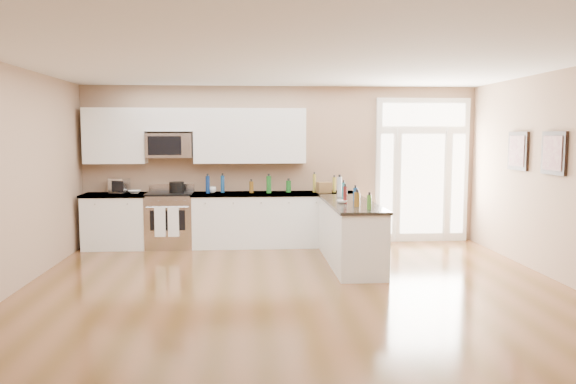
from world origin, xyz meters
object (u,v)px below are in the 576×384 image
(peninsula_cabinet, at_px, (350,235))
(stockpot, at_px, (177,187))
(toaster_oven, at_px, (119,186))
(kitchen_range, at_px, (170,220))

(peninsula_cabinet, xyz_separation_m, stockpot, (-2.76, 1.47, 0.61))
(toaster_oven, bearing_deg, kitchen_range, 15.26)
(peninsula_cabinet, bearing_deg, stockpot, 151.98)
(peninsula_cabinet, height_order, kitchen_range, kitchen_range)
(peninsula_cabinet, distance_m, stockpot, 3.19)
(peninsula_cabinet, xyz_separation_m, kitchen_range, (-2.88, 1.45, 0.04))
(peninsula_cabinet, relative_size, kitchen_range, 2.15)
(stockpot, bearing_deg, kitchen_range, -170.07)
(kitchen_range, bearing_deg, peninsula_cabinet, -26.71)
(stockpot, relative_size, toaster_oven, 0.87)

